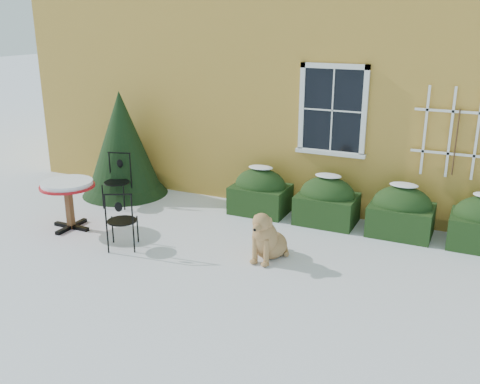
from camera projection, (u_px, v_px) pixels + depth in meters
The scene contains 8 objects.
ground at pixel (211, 269), 7.92m from camera, with size 80.00×80.00×0.00m, color white.
house at pixel (345, 32), 12.95m from camera, with size 12.40×8.40×6.40m.
hedge_row at pixel (363, 207), 9.32m from camera, with size 4.95×0.80×0.91m.
evergreen_shrub at pixel (123, 153), 11.06m from camera, with size 1.78×1.78×2.16m.
bistro_table at pixel (68, 189), 9.22m from camera, with size 0.94×0.94×0.87m.
patio_chair_near at pixel (121, 220), 8.46m from camera, with size 0.59×0.58×0.98m.
patio_chair_far at pixel (118, 180), 10.46m from camera, with size 0.57×0.56×1.04m.
dog at pixel (267, 239), 8.13m from camera, with size 0.57×0.91×0.83m.
Camera 1 is at (3.43, -6.32, 3.53)m, focal length 40.00 mm.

